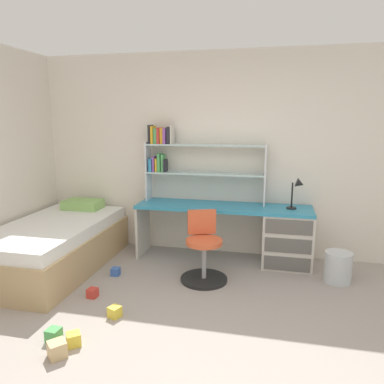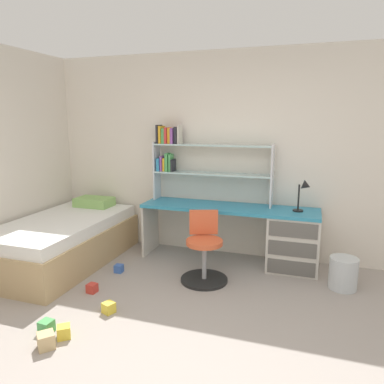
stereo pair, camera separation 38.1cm
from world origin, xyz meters
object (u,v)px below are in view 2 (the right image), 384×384
object	(u,v)px
swivel_chair	(204,254)
bookshelf_hutch	(193,156)
desk_lamp	(304,191)
toy_block_yellow_0	(64,332)
desk	(275,235)
toy_block_green_4	(46,326)
waste_bin	(343,273)
toy_block_blue_1	(119,268)
bed_platform	(63,241)
toy_block_natural_3	(46,341)
toy_block_yellow_5	(109,308)
toy_block_red_2	(92,288)

from	to	relation	value
swivel_chair	bookshelf_hutch	bearing A→B (deg)	116.45
desk_lamp	toy_block_yellow_0	xyz separation A→B (m)	(-1.78, -2.03, -0.91)
desk	toy_block_green_4	size ratio (longest dim) A/B	20.84
waste_bin	toy_block_blue_1	size ratio (longest dim) A/B	3.74
desk	toy_block_blue_1	world-z (taller)	desk
desk_lamp	bed_platform	world-z (taller)	desk_lamp
swivel_chair	toy_block_green_4	world-z (taller)	swivel_chair
waste_bin	toy_block_natural_3	bearing A→B (deg)	-140.98
waste_bin	toy_block_yellow_0	xyz separation A→B (m)	(-2.22, -1.68, -0.12)
toy_block_green_4	bed_platform	bearing A→B (deg)	122.32
bed_platform	toy_block_yellow_0	size ratio (longest dim) A/B	18.74
toy_block_natural_3	toy_block_green_4	world-z (taller)	toy_block_natural_3
swivel_chair	waste_bin	world-z (taller)	swivel_chair
desk	bookshelf_hutch	distance (m)	1.42
bookshelf_hutch	toy_block_yellow_0	xyz separation A→B (m)	(-0.39, -2.19, -1.24)
waste_bin	toy_block_green_4	size ratio (longest dim) A/B	3.25
desk_lamp	toy_block_natural_3	distance (m)	2.99
toy_block_yellow_5	toy_block_red_2	bearing A→B (deg)	141.70
toy_block_red_2	toy_block_natural_3	size ratio (longest dim) A/B	0.75
bed_platform	toy_block_blue_1	xyz separation A→B (m)	(0.80, -0.06, -0.23)
toy_block_blue_1	toy_block_natural_3	xyz separation A→B (m)	(0.18, -1.45, 0.02)
desk	desk_lamp	distance (m)	0.64
toy_block_yellow_5	toy_block_blue_1	bearing A→B (deg)	113.88
desk_lamp	waste_bin	size ratio (longest dim) A/B	1.14
toy_block_yellow_5	desk	bearing A→B (deg)	49.86
toy_block_yellow_0	toy_block_yellow_5	distance (m)	0.48
bed_platform	waste_bin	bearing A→B (deg)	5.73
toy_block_natural_3	toy_block_green_4	distance (m)	0.23
bookshelf_hutch	toy_block_yellow_5	distance (m)	2.15
desk_lamp	swivel_chair	distance (m)	1.35
waste_bin	toy_block_red_2	xyz separation A→B (m)	(-2.46, -0.92, -0.12)
bed_platform	swivel_chair	bearing A→B (deg)	1.99
bed_platform	toy_block_yellow_5	bearing A→B (deg)	-37.28
toy_block_blue_1	toy_block_natural_3	bearing A→B (deg)	-82.74
desk_lamp	bed_platform	size ratio (longest dim) A/B	0.20
bed_platform	toy_block_yellow_5	world-z (taller)	bed_platform
toy_block_natural_3	toy_block_yellow_5	world-z (taller)	toy_block_natural_3
bed_platform	toy_block_blue_1	distance (m)	0.84
bed_platform	toy_block_red_2	distance (m)	1.02
waste_bin	toy_block_green_4	xyz separation A→B (m)	(-2.41, -1.66, -0.12)
swivel_chair	toy_block_yellow_0	distance (m)	1.63
swivel_chair	bed_platform	xyz separation A→B (m)	(-1.81, -0.06, -0.02)
desk	toy_block_yellow_5	world-z (taller)	desk
bed_platform	toy_block_yellow_0	bearing A→B (deg)	-52.66
toy_block_natural_3	desk_lamp	bearing A→B (deg)	50.23
toy_block_red_2	toy_block_yellow_5	size ratio (longest dim) A/B	0.94
swivel_chair	waste_bin	bearing A→B (deg)	10.32
waste_bin	toy_block_green_4	world-z (taller)	waste_bin
bookshelf_hutch	toy_block_yellow_5	xyz separation A→B (m)	(-0.25, -1.73, -1.25)
desk	bookshelf_hutch	xyz separation A→B (m)	(-1.09, 0.15, 0.90)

